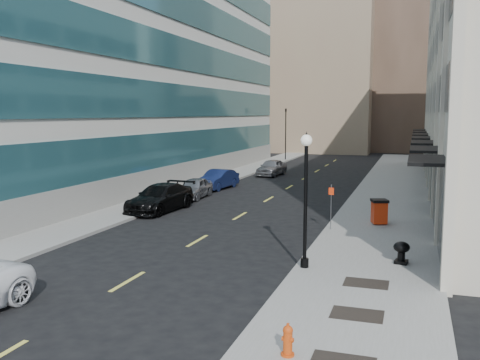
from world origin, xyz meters
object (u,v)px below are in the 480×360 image
Objects in this scene: car_silver_sedan at (194,188)px; fire_hydrant at (288,340)px; car_blue_sedan at (218,179)px; urn_planter at (402,250)px; traffic_signal at (286,112)px; sign_post at (331,200)px; car_black_pickup at (160,198)px; trash_bin at (379,211)px; lamppost at (306,188)px; car_grey_sedan at (272,167)px.

fire_hydrant is at bearing -64.32° from car_silver_sedan.
urn_planter is (13.40, -16.90, -0.07)m from car_blue_sedan.
sign_post is (10.80, -36.50, -4.18)m from traffic_signal.
car_black_pickup is (0.70, -34.00, -4.95)m from traffic_signal.
car_silver_sedan is 3.21× the size of trash_bin.
lamppost is at bearing -53.95° from car_blue_sedan.
car_silver_sedan is (0.00, 4.96, -0.09)m from car_black_pickup.
traffic_signal is at bearing 104.17° from lamppost.
traffic_signal is 44.09m from urn_planter.
car_blue_sedan is 27.78m from fire_hydrant.
car_black_pickup is at bearing -89.32° from car_grey_sedan.
sign_post reaches higher than urn_planter.
car_black_pickup is 13.77m from lamppost.
car_grey_sedan is at bearing 87.62° from car_blue_sedan.
urn_planter is at bearing -71.22° from traffic_signal.
car_blue_sedan reaches higher than urn_planter.
car_grey_sedan is at bearing 114.11° from urn_planter.
lamppost reaches higher than car_silver_sedan.
car_grey_sedan is 5.73× the size of fire_hydrant.
car_blue_sedan is at bearing 95.02° from car_black_pickup.
sign_post is (-0.06, 6.53, -1.43)m from lamppost.
car_silver_sedan is 0.92× the size of car_blue_sedan.
car_grey_sedan reaches higher than trash_bin.
trash_bin is at bearing -55.97° from car_grey_sedan.
car_blue_sedan reaches higher than car_silver_sedan.
traffic_signal is 37.24m from trash_bin.
trash_bin is at bearing 76.56° from lamppost.
car_black_pickup is 9.43m from car_blue_sedan.
trash_bin is (12.88, -34.59, -4.91)m from traffic_signal.
traffic_signal reaches higher than sign_post.
traffic_signal is 25.09m from car_blue_sedan.
fire_hydrant is 7.46m from lamppost.
car_grey_sedan is 0.90× the size of lamppost.
sign_post is at bearing -38.82° from car_silver_sedan.
lamppost is (10.16, -13.99, 2.29)m from car_silver_sedan.
car_blue_sedan reaches higher than trash_bin.
traffic_signal is at bearing 98.84° from car_blue_sedan.
lamppost reaches higher than car_black_pickup.
sign_post reaches higher than car_silver_sedan.
car_black_pickup is at bearing 138.38° from lamppost.
traffic_signal is 1.46× the size of lamppost.
trash_bin is at bearing 100.04° from urn_planter.
sign_post is 2.62× the size of urn_planter.
fire_hydrant is (11.17, -25.43, -0.19)m from car_blue_sedan.
lamppost is (10.86, -43.03, -2.75)m from traffic_signal.
car_black_pickup is 6.99× the size of fire_hydrant.
sign_post is (10.10, -11.93, 0.83)m from car_blue_sedan.
traffic_signal reaches higher than lamppost.
lamppost is at bearing -81.42° from sign_post.
fire_hydrant is at bearing -76.65° from traffic_signal.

